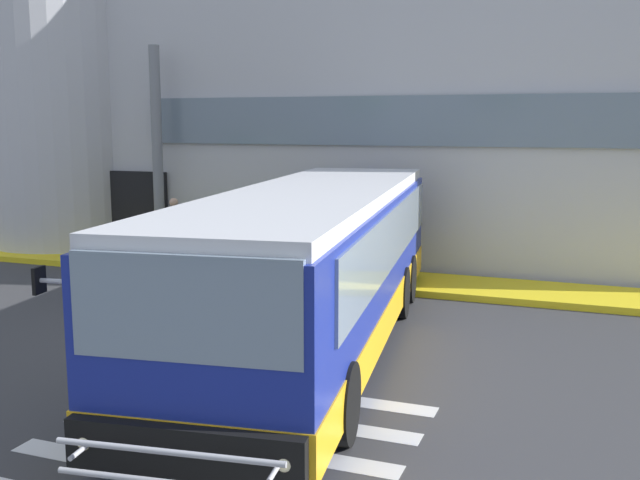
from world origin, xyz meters
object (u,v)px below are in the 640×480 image
object	(u,v)px
bus_main_foreground	(315,270)
safety_bollard_yellow	(390,277)
passenger_near_column	(174,226)
entry_support_column	(157,153)
passenger_at_curb_edge	(248,234)
passenger_by_doorway	(208,228)

from	to	relation	value
bus_main_foreground	safety_bollard_yellow	world-z (taller)	bus_main_foreground
bus_main_foreground	passenger_near_column	distance (m)	7.88
entry_support_column	safety_bollard_yellow	bearing A→B (deg)	-14.49
passenger_near_column	passenger_at_curb_edge	distance (m)	2.45
passenger_by_doorway	passenger_near_column	bearing A→B (deg)	-173.86
bus_main_foreground	passenger_at_curb_edge	xyz separation A→B (m)	(-3.54, 4.67, -0.25)
entry_support_column	passenger_by_doorway	size ratio (longest dim) A/B	3.35
bus_main_foreground	passenger_near_column	xyz separation A→B (m)	(-5.93, 5.18, -0.25)
passenger_near_column	safety_bollard_yellow	distance (m)	6.32
entry_support_column	bus_main_foreground	world-z (taller)	entry_support_column
bus_main_foreground	passenger_near_column	size ratio (longest dim) A/B	6.89
entry_support_column	passenger_near_column	size ratio (longest dim) A/B	3.35
passenger_at_curb_edge	safety_bollard_yellow	xyz separation A→B (m)	(3.77, -0.74, -0.63)
entry_support_column	passenger_by_doorway	world-z (taller)	entry_support_column
passenger_at_curb_edge	safety_bollard_yellow	bearing A→B (deg)	-11.17
entry_support_column	safety_bollard_yellow	world-z (taller)	entry_support_column
bus_main_foreground	passenger_by_doorway	size ratio (longest dim) A/B	6.89
passenger_by_doorway	safety_bollard_yellow	world-z (taller)	passenger_by_doorway
bus_main_foreground	passenger_near_column	world-z (taller)	bus_main_foreground
bus_main_foreground	passenger_by_doorway	world-z (taller)	bus_main_foreground
passenger_by_doorway	passenger_at_curb_edge	size ratio (longest dim) A/B	1.00
passenger_by_doorway	bus_main_foreground	bearing A→B (deg)	-46.54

